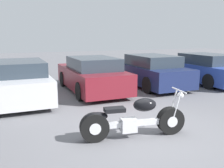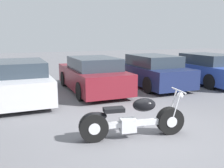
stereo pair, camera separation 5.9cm
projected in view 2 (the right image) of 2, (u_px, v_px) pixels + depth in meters
The scene contains 6 objects.
ground_plane at pixel (142, 131), 5.87m from camera, with size 60.00×60.00×0.00m, color slate.
motorcycle at pixel (132, 120), 5.44m from camera, with size 2.38×0.79×1.02m.
parked_car_silver at pixel (20, 81), 8.74m from camera, with size 1.91×4.40×1.38m.
parked_car_maroon at pixel (92, 75), 10.01m from camera, with size 1.91×4.40×1.38m.
parked_car_navy at pixel (150, 71), 11.10m from camera, with size 1.91×4.40×1.38m.
parked_car_blue at pixel (204, 69), 11.81m from camera, with size 1.91×4.40×1.38m.
Camera 2 is at (-2.77, -4.86, 2.21)m, focal length 40.00 mm.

